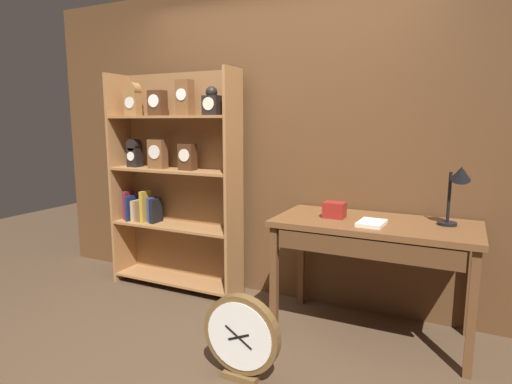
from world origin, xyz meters
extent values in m
plane|color=#4C3826|center=(0.00, 0.00, 0.00)|extent=(10.00, 10.00, 0.00)
cube|color=brown|center=(0.00, 1.38, 1.30)|extent=(4.80, 0.05, 2.60)
cube|color=#9E6B3D|center=(-1.49, 1.10, 0.95)|extent=(0.02, 0.30, 1.90)
cube|color=#9E6B3D|center=(-0.29, 1.10, 0.95)|extent=(0.03, 0.30, 1.90)
cube|color=brown|center=(-0.89, 1.24, 0.95)|extent=(1.23, 0.01, 1.90)
cube|color=#9E6B3D|center=(-0.89, 1.10, 0.08)|extent=(1.18, 0.29, 0.02)
cube|color=#9E6B3D|center=(-0.89, 1.10, 0.57)|extent=(1.18, 0.29, 0.02)
cube|color=#9E6B3D|center=(-0.89, 1.10, 1.07)|extent=(1.18, 0.29, 0.02)
cube|color=#9E6B3D|center=(-0.89, 1.10, 1.52)|extent=(1.18, 0.29, 0.02)
cube|color=olive|center=(-1.31, 1.09, 1.63)|extent=(0.13, 0.09, 0.20)
cylinder|color=olive|center=(-1.31, 1.09, 1.76)|extent=(0.13, 0.09, 0.13)
cylinder|color=silver|center=(-1.31, 1.05, 1.65)|extent=(0.10, 0.01, 0.10)
cube|color=black|center=(-1.33, 1.10, 1.16)|extent=(0.11, 0.10, 0.17)
cylinder|color=black|center=(-1.33, 1.10, 1.28)|extent=(0.11, 0.10, 0.11)
cylinder|color=white|center=(-1.33, 1.05, 1.18)|extent=(0.08, 0.01, 0.08)
cube|color=#472816|center=(-1.03, 1.09, 1.64)|extent=(0.14, 0.10, 0.21)
cylinder|color=white|center=(-1.03, 1.03, 1.66)|extent=(0.11, 0.01, 0.11)
cube|color=brown|center=(-1.04, 1.08, 1.20)|extent=(0.16, 0.09, 0.25)
cylinder|color=silver|center=(-1.04, 1.03, 1.22)|extent=(0.12, 0.01, 0.12)
cube|color=brown|center=(-0.75, 1.10, 1.68)|extent=(0.13, 0.10, 0.29)
cylinder|color=white|center=(-0.75, 1.04, 1.70)|extent=(0.10, 0.01, 0.10)
cube|color=#472816|center=(-0.74, 1.09, 1.19)|extent=(0.14, 0.10, 0.22)
cylinder|color=silver|center=(-0.74, 1.04, 1.21)|extent=(0.10, 0.01, 0.10)
cube|color=black|center=(-0.49, 1.09, 1.61)|extent=(0.13, 0.10, 0.16)
sphere|color=black|center=(-0.49, 1.09, 1.72)|extent=(0.10, 0.10, 0.10)
cylinder|color=silver|center=(-0.49, 1.03, 1.63)|extent=(0.10, 0.01, 0.10)
cube|color=maroon|center=(-1.42, 1.10, 0.71)|extent=(0.04, 0.12, 0.26)
cube|color=#19234C|center=(-1.37, 1.08, 0.70)|extent=(0.02, 0.17, 0.23)
cube|color=tan|center=(-1.31, 1.08, 0.68)|extent=(0.03, 0.16, 0.19)
cube|color=brown|center=(-1.25, 1.10, 0.68)|extent=(0.04, 0.16, 0.19)
cube|color=#B78C2D|center=(-1.21, 1.08, 0.72)|extent=(0.03, 0.13, 0.28)
cube|color=navy|center=(-1.15, 1.11, 0.69)|extent=(0.04, 0.12, 0.22)
cube|color=black|center=(-1.10, 1.09, 0.69)|extent=(0.04, 0.14, 0.22)
cube|color=brown|center=(0.85, 0.99, 0.80)|extent=(1.34, 0.66, 0.04)
cube|color=brown|center=(0.23, 0.71, 0.39)|extent=(0.05, 0.05, 0.78)
cube|color=brown|center=(1.47, 0.71, 0.39)|extent=(0.05, 0.05, 0.78)
cube|color=brown|center=(0.23, 1.27, 0.39)|extent=(0.05, 0.05, 0.78)
cube|color=brown|center=(1.47, 1.27, 0.39)|extent=(0.05, 0.05, 0.78)
cube|color=#55351C|center=(0.85, 0.68, 0.71)|extent=(1.14, 0.03, 0.12)
cylinder|color=black|center=(1.30, 1.09, 0.83)|extent=(0.12, 0.12, 0.02)
cylinder|color=black|center=(1.30, 1.09, 1.00)|extent=(0.02, 0.02, 0.33)
cone|color=black|center=(1.36, 1.04, 1.17)|extent=(0.13, 0.15, 0.14)
cube|color=maroon|center=(0.58, 0.98, 0.87)|extent=(0.15, 0.12, 0.11)
cube|color=silver|center=(0.85, 0.87, 0.83)|extent=(0.17, 0.23, 0.02)
cube|color=brown|center=(0.29, 0.12, 0.02)|extent=(0.21, 0.11, 0.04)
cylinder|color=brown|center=(0.29, 0.12, 0.28)|extent=(0.47, 0.06, 0.47)
cylinder|color=white|center=(0.29, 0.08, 0.28)|extent=(0.41, 0.01, 0.41)
cube|color=black|center=(0.29, 0.08, 0.28)|extent=(0.14, 0.01, 0.07)
cube|color=black|center=(0.29, 0.08, 0.28)|extent=(0.17, 0.01, 0.11)
camera|label=1|loc=(1.37, -1.91, 1.49)|focal=30.06mm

